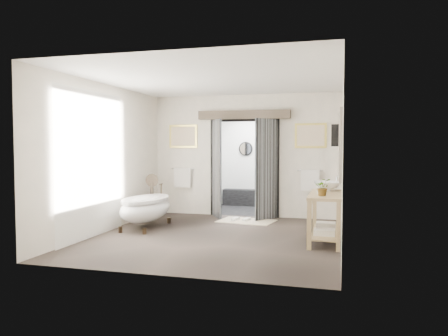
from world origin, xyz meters
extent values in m
plane|color=#473B34|center=(0.00, 0.00, 0.00)|extent=(5.00, 5.00, 0.00)
cube|color=silver|center=(0.00, -2.50, 1.45)|extent=(4.50, 0.02, 2.90)
cube|color=silver|center=(-2.25, 0.00, 1.45)|extent=(0.02, 5.00, 2.90)
cube|color=silver|center=(2.25, 0.00, 1.45)|extent=(0.02, 5.00, 2.90)
cube|color=silver|center=(-1.52, 2.50, 1.45)|extent=(1.45, 0.02, 2.90)
cube|color=silver|center=(1.52, 2.50, 1.45)|extent=(1.45, 0.02, 2.90)
cube|color=silver|center=(0.00, 2.50, 2.60)|extent=(1.60, 0.02, 0.60)
cube|color=white|center=(0.00, 0.00, 2.90)|extent=(4.50, 5.00, 0.02)
cube|color=silver|center=(-2.20, -0.60, 1.35)|extent=(0.02, 2.20, 2.70)
cube|color=gray|center=(2.23, 0.17, 1.70)|extent=(0.05, 0.95, 1.25)
cube|color=silver|center=(2.19, 0.17, 1.70)|extent=(0.01, 0.80, 1.10)
cube|color=black|center=(2.13, 1.55, 1.90)|extent=(0.20, 0.20, 0.45)
sphere|color=#FFCC8C|center=(2.13, 1.55, 1.90)|extent=(0.10, 0.10, 0.10)
cube|color=black|center=(0.00, 3.50, 0.01)|extent=(2.20, 2.00, 0.01)
cube|color=white|center=(0.00, 3.50, 2.50)|extent=(2.20, 2.00, 0.02)
cube|color=white|center=(0.00, 4.50, 1.25)|extent=(2.20, 0.02, 2.50)
cube|color=white|center=(-1.10, 3.50, 1.25)|extent=(0.02, 2.00, 2.50)
cube|color=white|center=(1.10, 3.50, 1.25)|extent=(0.02, 2.00, 2.50)
cube|color=black|center=(0.00, 4.32, 0.23)|extent=(2.00, 0.35, 0.45)
cylinder|color=silver|center=(-0.40, 4.47, 1.60)|extent=(0.40, 0.03, 0.40)
cylinder|color=silver|center=(0.40, 4.47, 1.60)|extent=(0.40, 0.03, 0.40)
cube|color=black|center=(-0.80, 2.50, 1.15)|extent=(0.07, 0.10, 2.30)
cube|color=black|center=(0.80, 2.50, 1.15)|extent=(0.07, 0.10, 2.30)
cube|color=black|center=(0.00, 2.50, 2.30)|extent=(1.67, 0.10, 0.07)
cube|color=black|center=(-0.60, 2.15, 1.15)|extent=(0.44, 0.71, 2.30)
cube|color=black|center=(0.60, 2.15, 1.15)|extent=(0.44, 0.71, 2.30)
cube|color=#4E4132|center=(0.00, 2.40, 2.42)|extent=(2.20, 0.20, 0.20)
cube|color=gold|center=(-1.55, 2.48, 1.92)|extent=(0.72, 0.03, 0.57)
cube|color=beige|center=(-1.55, 2.46, 1.92)|extent=(0.62, 0.01, 0.47)
cube|color=gold|center=(1.55, 2.48, 1.92)|extent=(0.72, 0.03, 0.57)
cube|color=beige|center=(1.55, 2.46, 1.92)|extent=(0.62, 0.01, 0.47)
cylinder|color=silver|center=(-1.55, 2.44, 1.12)|extent=(0.60, 0.02, 0.02)
cube|color=silver|center=(-1.55, 2.42, 0.90)|extent=(0.42, 0.08, 0.48)
cylinder|color=silver|center=(1.55, 2.44, 1.12)|extent=(0.60, 0.02, 0.02)
cube|color=silver|center=(1.55, 2.42, 0.90)|extent=(0.42, 0.08, 0.48)
cylinder|color=#332619|center=(-1.89, -0.12, 0.06)|extent=(0.08, 0.08, 0.12)
cylinder|color=#332619|center=(-1.38, -0.12, 0.06)|extent=(0.08, 0.08, 0.12)
cylinder|color=#332619|center=(-1.89, 1.10, 0.06)|extent=(0.08, 0.08, 0.12)
cylinder|color=#332619|center=(-1.38, 1.10, 0.06)|extent=(0.08, 0.08, 0.12)
ellipsoid|color=white|center=(-1.63, 0.49, 0.40)|extent=(0.77, 1.73, 0.55)
cylinder|color=#332619|center=(-1.63, 1.29, 0.73)|extent=(0.03, 0.03, 0.22)
cube|color=tan|center=(1.75, -0.57, 0.42)|extent=(0.07, 0.07, 0.85)
cube|color=tan|center=(2.21, -0.57, 0.42)|extent=(0.07, 0.07, 0.85)
cube|color=tan|center=(1.75, 0.91, 0.42)|extent=(0.07, 0.07, 0.85)
cube|color=tan|center=(2.21, 0.91, 0.42)|extent=(0.07, 0.07, 0.85)
cube|color=tan|center=(1.98, 0.17, 0.82)|extent=(0.55, 1.60, 0.05)
cube|color=tan|center=(1.98, 0.17, 0.16)|extent=(0.45, 1.50, 0.03)
cylinder|color=silver|center=(1.71, 0.17, 0.60)|extent=(0.02, 1.40, 0.02)
cube|color=silver|center=(1.71, 0.02, 0.40)|extent=(0.06, 0.34, 0.42)
cube|color=silver|center=(1.98, -0.18, 0.23)|extent=(0.35, 0.25, 0.10)
cube|color=silver|center=(1.98, 0.52, 0.23)|extent=(0.35, 0.25, 0.10)
cube|color=#4E4132|center=(-1.99, 1.57, 0.04)|extent=(0.20, 0.20, 0.07)
cylinder|color=#4E4132|center=(-1.99, 1.57, 0.45)|extent=(0.08, 0.08, 0.77)
cylinder|color=silver|center=(-1.99, 1.59, 0.89)|extent=(0.27, 0.02, 0.27)
cylinder|color=#4E4132|center=(-1.99, 1.57, 0.89)|extent=(0.31, 0.01, 0.31)
cube|color=beige|center=(0.20, 1.78, 0.01)|extent=(1.31, 0.98, 0.01)
cube|color=silver|center=(-0.05, 1.80, 0.04)|extent=(0.15, 0.29, 0.05)
cube|color=silver|center=(0.20, 1.80, 0.04)|extent=(0.15, 0.29, 0.05)
imported|color=white|center=(2.00, 0.61, 0.94)|extent=(0.63, 0.63, 0.18)
imported|color=gray|center=(1.94, -0.25, 1.00)|extent=(0.30, 0.27, 0.29)
imported|color=gray|center=(1.88, 0.12, 0.95)|extent=(0.11, 0.11, 0.19)
imported|color=gray|center=(1.88, 0.80, 0.93)|extent=(0.17, 0.17, 0.17)
camera|label=1|loc=(2.23, -7.70, 1.69)|focal=35.00mm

